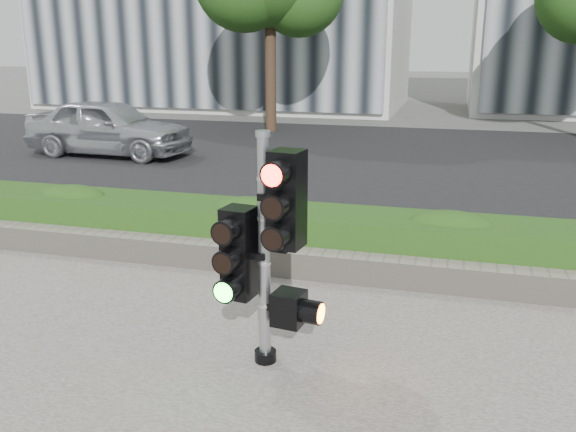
{
  "coord_description": "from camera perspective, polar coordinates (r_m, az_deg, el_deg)",
  "views": [
    {
      "loc": [
        1.46,
        -5.16,
        2.91
      ],
      "look_at": [
        -0.11,
        0.6,
        1.2
      ],
      "focal_mm": 38.0,
      "sensor_mm": 36.0,
      "label": 1
    }
  ],
  "objects": [
    {
      "name": "stone_wall",
      "position": [
        7.7,
        3.37,
        -4.61
      ],
      "size": [
        12.0,
        0.32,
        0.34
      ],
      "primitive_type": "cube",
      "color": "gray",
      "rests_on": "sidewalk"
    },
    {
      "name": "traffic_signal",
      "position": [
        5.4,
        -1.82,
        -2.18
      ],
      "size": [
        0.77,
        0.6,
        2.16
      ],
      "rotation": [
        0.0,
        0.0,
        -0.14
      ],
      "color": "black",
      "rests_on": "sidewalk"
    },
    {
      "name": "hedge",
      "position": [
        8.25,
        4.33,
        -1.97
      ],
      "size": [
        12.0,
        1.0,
        0.68
      ],
      "primitive_type": "cube",
      "color": "#3F7724",
      "rests_on": "sidewalk"
    },
    {
      "name": "car_silver",
      "position": [
        16.73,
        -16.45,
        7.98
      ],
      "size": [
        4.44,
        1.96,
        1.49
      ],
      "primitive_type": "imported",
      "rotation": [
        0.0,
        0.0,
        1.52
      ],
      "color": "#B3B6BB",
      "rests_on": "road"
    },
    {
      "name": "curb",
      "position": [
        8.91,
        5.03,
        -2.71
      ],
      "size": [
        60.0,
        0.25,
        0.12
      ],
      "primitive_type": "cube",
      "color": "gray",
      "rests_on": "ground"
    },
    {
      "name": "ground",
      "position": [
        6.1,
        -0.47,
        -12.46
      ],
      "size": [
        120.0,
        120.0,
        0.0
      ],
      "primitive_type": "plane",
      "color": "#51514C",
      "rests_on": "ground"
    },
    {
      "name": "road",
      "position": [
        15.51,
        9.63,
        5.0
      ],
      "size": [
        60.0,
        13.0,
        0.02
      ],
      "primitive_type": "cube",
      "color": "black",
      "rests_on": "ground"
    }
  ]
}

